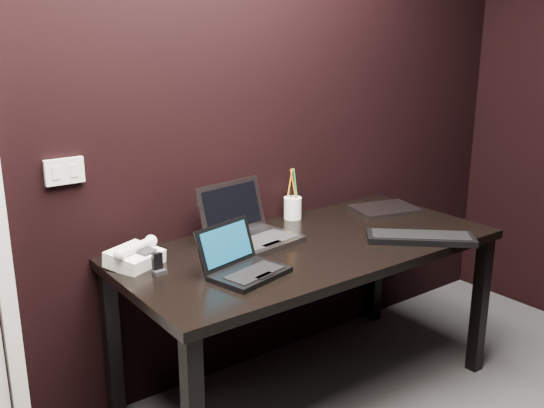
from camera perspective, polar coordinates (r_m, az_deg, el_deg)
wall_back at (r=2.70m, az=-6.71°, el=8.60°), size 4.00×0.00×4.00m
wall_switch at (r=2.47m, az=-18.95°, el=2.93°), size 0.15×0.02×0.10m
desk at (r=2.71m, az=3.57°, el=-5.28°), size 1.70×0.80×0.74m
netbook at (r=2.34m, az=-2.75°, el=-5.74°), size 0.34×0.31×0.18m
silver_laptop at (r=2.67m, az=-2.08°, el=-2.64°), size 0.41×0.38×0.25m
ext_keyboard at (r=2.78m, az=13.80°, el=-3.07°), size 0.46×0.44×0.03m
closed_laptop at (r=3.20m, az=10.55°, el=-0.48°), size 0.37×0.31×0.02m
desk_phone at (r=2.47m, az=-12.77°, el=-4.79°), size 0.24×0.23×0.11m
mobile_phone at (r=2.38m, az=-10.69°, el=-5.76°), size 0.05×0.04×0.08m
pen_cup at (r=3.01m, az=1.96°, el=-0.29°), size 0.10×0.10×0.26m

